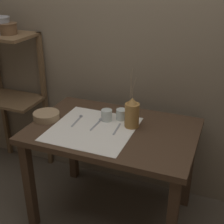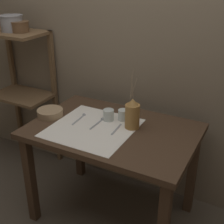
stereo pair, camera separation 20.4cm
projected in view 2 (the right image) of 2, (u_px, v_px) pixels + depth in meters
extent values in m
plane|color=brown|center=(113.00, 213.00, 2.41)|extent=(12.00, 12.00, 0.00)
cube|color=#7A6B56|center=(144.00, 46.00, 2.29)|extent=(7.00, 0.06, 2.40)
cube|color=#422D1E|center=(113.00, 131.00, 2.10)|extent=(1.11, 0.75, 0.04)
cube|color=#422D1E|center=(30.00, 180.00, 2.22)|extent=(0.06, 0.06, 0.71)
cube|color=#422D1E|center=(79.00, 140.00, 2.72)|extent=(0.06, 0.06, 0.71)
cube|color=#422D1E|center=(192.00, 172.00, 2.30)|extent=(0.06, 0.06, 0.71)
cube|color=brown|center=(14.00, 33.00, 2.54)|extent=(0.52, 0.35, 0.02)
cube|color=brown|center=(22.00, 95.00, 2.77)|extent=(0.52, 0.35, 0.02)
cube|color=brown|center=(15.00, 92.00, 3.03)|extent=(0.04, 0.04, 1.25)
cube|color=brown|center=(55.00, 101.00, 2.82)|extent=(0.04, 0.04, 1.25)
cube|color=white|center=(93.00, 128.00, 2.10)|extent=(0.54, 0.55, 0.00)
cylinder|color=olive|center=(132.00, 116.00, 2.07)|extent=(0.10, 0.10, 0.17)
cone|color=olive|center=(133.00, 102.00, 2.02)|extent=(0.07, 0.07, 0.04)
cylinder|color=#847056|center=(132.00, 87.00, 2.00)|extent=(0.03, 0.02, 0.15)
cylinder|color=#847056|center=(132.00, 84.00, 1.98)|extent=(0.01, 0.03, 0.19)
cylinder|color=#847056|center=(134.00, 89.00, 1.99)|extent=(0.03, 0.04, 0.13)
cylinder|color=#9E7F5B|center=(50.00, 113.00, 2.26)|extent=(0.19, 0.19, 0.05)
cylinder|color=silver|center=(109.00, 115.00, 2.18)|extent=(0.08, 0.08, 0.08)
cylinder|color=silver|center=(123.00, 115.00, 2.19)|extent=(0.07, 0.07, 0.08)
cube|color=#939399|center=(78.00, 120.00, 2.20)|extent=(0.02, 0.16, 0.00)
sphere|color=#939399|center=(84.00, 115.00, 2.26)|extent=(0.02, 0.02, 0.02)
cube|color=#939399|center=(96.00, 124.00, 2.14)|extent=(0.01, 0.16, 0.00)
sphere|color=#939399|center=(102.00, 119.00, 2.20)|extent=(0.02, 0.02, 0.02)
cube|color=#939399|center=(117.00, 129.00, 2.07)|extent=(0.02, 0.16, 0.00)
cylinder|color=#939399|center=(12.00, 23.00, 2.51)|extent=(0.17, 0.17, 0.13)
cylinder|color=#939399|center=(11.00, 15.00, 2.48)|extent=(0.18, 0.18, 0.01)
cylinder|color=brown|center=(20.00, 27.00, 2.48)|extent=(0.14, 0.14, 0.09)
cylinder|color=brown|center=(19.00, 22.00, 2.46)|extent=(0.14, 0.14, 0.01)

